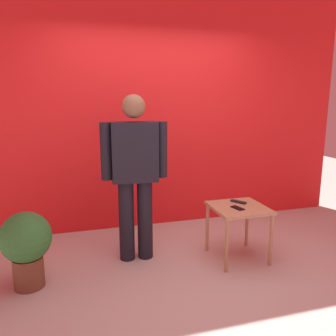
{
  "coord_description": "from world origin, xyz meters",
  "views": [
    {
      "loc": [
        -1.02,
        -2.64,
        1.64
      ],
      "look_at": [
        -0.1,
        0.55,
        0.95
      ],
      "focal_mm": 35.92,
      "sensor_mm": 36.0,
      "label": 1
    }
  ],
  "objects_px": {
    "standing_person": "(135,170)",
    "cell_phone": "(237,208)",
    "tv_remote": "(238,202)",
    "side_table": "(239,214)",
    "potted_plant": "(26,244)"
  },
  "relations": [
    {
      "from": "standing_person",
      "to": "cell_phone",
      "type": "distance_m",
      "value": 1.09
    },
    {
      "from": "cell_phone",
      "to": "tv_remote",
      "type": "height_order",
      "value": "tv_remote"
    },
    {
      "from": "side_table",
      "to": "cell_phone",
      "type": "xyz_separation_m",
      "value": [
        -0.04,
        -0.06,
        0.09
      ]
    },
    {
      "from": "side_table",
      "to": "cell_phone",
      "type": "bearing_deg",
      "value": -128.82
    },
    {
      "from": "side_table",
      "to": "cell_phone",
      "type": "relative_size",
      "value": 3.9
    },
    {
      "from": "cell_phone",
      "to": "standing_person",
      "type": "bearing_deg",
      "value": 144.95
    },
    {
      "from": "standing_person",
      "to": "tv_remote",
      "type": "distance_m",
      "value": 1.14
    },
    {
      "from": "side_table",
      "to": "potted_plant",
      "type": "distance_m",
      "value": 2.03
    },
    {
      "from": "cell_phone",
      "to": "potted_plant",
      "type": "relative_size",
      "value": 0.21
    },
    {
      "from": "tv_remote",
      "to": "potted_plant",
      "type": "xyz_separation_m",
      "value": [
        -2.08,
        -0.11,
        -0.16
      ]
    },
    {
      "from": "tv_remote",
      "to": "standing_person",
      "type": "bearing_deg",
      "value": 137.21
    },
    {
      "from": "standing_person",
      "to": "potted_plant",
      "type": "xyz_separation_m",
      "value": [
        -1.02,
        -0.28,
        -0.53
      ]
    },
    {
      "from": "side_table",
      "to": "potted_plant",
      "type": "relative_size",
      "value": 0.82
    },
    {
      "from": "side_table",
      "to": "tv_remote",
      "type": "relative_size",
      "value": 3.31
    },
    {
      "from": "cell_phone",
      "to": "potted_plant",
      "type": "xyz_separation_m",
      "value": [
        -1.98,
        0.06,
        -0.16
      ]
    }
  ]
}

